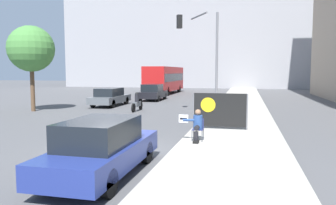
% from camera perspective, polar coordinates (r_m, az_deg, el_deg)
% --- Properties ---
extents(ground_plane, '(160.00, 160.00, 0.00)m').
position_cam_1_polar(ground_plane, '(10.93, -7.89, -8.94)').
color(ground_plane, '#4F4F51').
extents(sidewalk_curb, '(3.83, 90.00, 0.14)m').
position_cam_1_polar(sidewalk_curb, '(25.00, 12.37, -0.78)').
color(sidewalk_curb, '#A8A399').
rests_on(sidewalk_curb, ground_plane).
extents(seated_protester, '(0.91, 0.77, 1.17)m').
position_cam_1_polar(seated_protester, '(12.15, 5.08, -3.82)').
color(seated_protester, '#474C56').
rests_on(seated_protester, sidewalk_curb).
extents(protest_banner, '(2.44, 0.06, 1.60)m').
position_cam_1_polar(protest_banner, '(14.79, 8.94, -1.31)').
color(protest_banner, slate).
rests_on(protest_banner, sidewalk_curb).
extents(traffic_light_pole, '(2.56, 2.33, 6.45)m').
position_cam_1_polar(traffic_light_pole, '(21.84, 6.30, 9.91)').
color(traffic_light_pole, slate).
rests_on(traffic_light_pole, sidewalk_curb).
extents(parked_car_curbside, '(1.71, 4.44, 1.50)m').
position_cam_1_polar(parked_car_curbside, '(8.66, -11.44, -7.76)').
color(parked_car_curbside, navy).
rests_on(parked_car_curbside, ground_plane).
extents(car_on_road_nearest, '(1.80, 4.63, 1.42)m').
position_cam_1_polar(car_on_road_nearest, '(26.26, -10.08, 0.96)').
color(car_on_road_nearest, '#565B60').
rests_on(car_on_road_nearest, ground_plane).
extents(car_on_road_midblock, '(1.89, 4.13, 1.53)m').
position_cam_1_polar(car_on_road_midblock, '(30.94, -2.68, 1.78)').
color(car_on_road_midblock, black).
rests_on(car_on_road_midblock, ground_plane).
extents(city_bus_on_road, '(2.53, 10.75, 3.27)m').
position_cam_1_polar(city_bus_on_road, '(40.12, -0.56, 4.21)').
color(city_bus_on_road, red).
rests_on(city_bus_on_road, ground_plane).
extents(motorcycle_on_road, '(0.28, 2.14, 1.30)m').
position_cam_1_polar(motorcycle_on_road, '(22.59, -5.41, -0.09)').
color(motorcycle_on_road, '#565B60').
rests_on(motorcycle_on_road, ground_plane).
extents(street_tree_near_curb, '(3.10, 3.10, 5.79)m').
position_cam_1_polar(street_tree_near_curb, '(24.17, -22.74, 8.58)').
color(street_tree_near_curb, brown).
rests_on(street_tree_near_curb, ground_plane).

